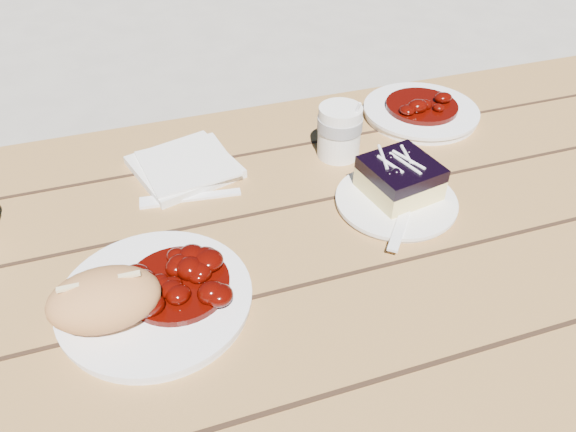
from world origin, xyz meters
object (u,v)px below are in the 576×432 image
object	(u,v)px
bread_roll	(104,299)
second_plate	(421,112)
picnic_table	(262,327)
dessert_plate	(396,202)
coffee_cup	(339,132)
blueberry_cake	(400,177)
main_plate	(156,300)

from	to	relation	value
bread_roll	second_plate	distance (m)	0.69
picnic_table	dessert_plate	xyz separation A→B (m)	(0.23, 0.04, 0.17)
picnic_table	bread_roll	bearing A→B (deg)	-160.31
coffee_cup	blueberry_cake	bearing A→B (deg)	-73.58
blueberry_cake	second_plate	distance (m)	0.27
bread_roll	coffee_cup	distance (m)	0.48
dessert_plate	bread_roll	bearing A→B (deg)	-165.87
bread_roll	main_plate	bearing A→B (deg)	19.98
picnic_table	main_plate	size ratio (longest dim) A/B	8.54
picnic_table	bread_roll	distance (m)	0.30
blueberry_cake	bread_roll	bearing A→B (deg)	-174.91
main_plate	blueberry_cake	bearing A→B (deg)	15.01
dessert_plate	second_plate	distance (m)	0.28
picnic_table	second_plate	world-z (taller)	second_plate
bread_roll	blueberry_cake	size ratio (longest dim) A/B	1.11
dessert_plate	second_plate	xyz separation A→B (m)	(0.17, 0.23, 0.00)
blueberry_cake	coffee_cup	xyz separation A→B (m)	(-0.04, 0.14, 0.01)
bread_roll	coffee_cup	xyz separation A→B (m)	(0.40, 0.26, -0.00)
picnic_table	second_plate	xyz separation A→B (m)	(0.39, 0.27, 0.17)
coffee_cup	second_plate	bearing A→B (deg)	20.26
main_plate	picnic_table	bearing A→B (deg)	19.58
picnic_table	coffee_cup	bearing A→B (deg)	44.25
main_plate	bread_roll	world-z (taller)	bread_roll
bread_roll	second_plate	xyz separation A→B (m)	(0.60, 0.34, -0.04)
dessert_plate	blueberry_cake	world-z (taller)	blueberry_cake
bread_roll	blueberry_cake	xyz separation A→B (m)	(0.44, 0.12, -0.01)
dessert_plate	coffee_cup	bearing A→B (deg)	101.43
blueberry_cake	second_plate	size ratio (longest dim) A/B	0.56
bread_roll	dessert_plate	distance (m)	0.45
second_plate	dessert_plate	bearing A→B (deg)	-126.03
main_plate	dessert_plate	size ratio (longest dim) A/B	1.31
second_plate	bread_roll	bearing A→B (deg)	-150.54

